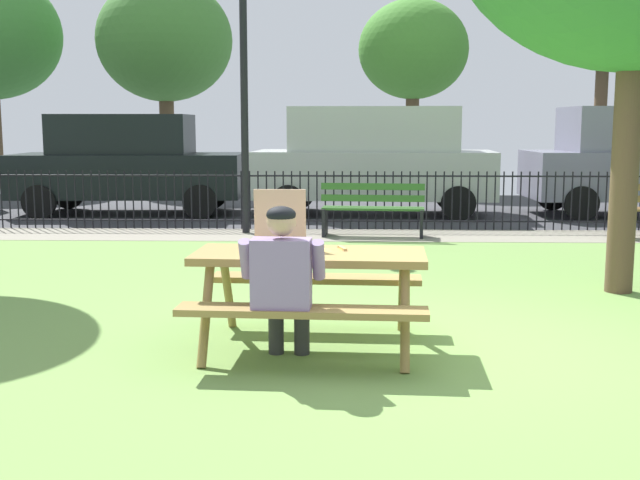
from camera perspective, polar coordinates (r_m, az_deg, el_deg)
ground at (r=7.95m, az=8.14°, el=-4.56°), size 28.00×10.89×0.02m
cobblestone_walkway at (r=12.60m, az=5.77°, el=0.31°), size 28.00×1.40×0.01m
street_asphalt at (r=16.51m, az=4.82°, el=2.23°), size 28.00×6.49×0.01m
picnic_table_foreground at (r=6.19m, az=-0.75°, el=-2.45°), size 1.87×1.57×0.79m
pizza_box_open at (r=6.25m, az=-3.02°, el=0.30°), size 0.43×0.46×0.47m
pizza_slice_on_table at (r=6.26m, az=0.88°, el=-0.65°), size 0.27×0.23×0.02m
adult_at_table at (r=5.70m, az=-2.68°, el=-2.78°), size 0.62×0.61×1.19m
iron_fence_streetside at (r=13.24m, az=5.59°, el=2.89°), size 18.33×0.03×0.98m
park_bench_center at (r=12.39m, az=3.84°, el=2.15°), size 1.63×0.60×0.85m
lamp_post_walkway at (r=12.84m, az=-5.54°, el=13.13°), size 0.28×0.28×4.72m
parked_car_left at (r=15.99m, az=-13.72°, el=5.45°), size 4.47×2.06×1.94m
parked_car_center at (r=15.42m, az=3.92°, el=5.91°), size 4.69×2.15×2.08m
far_tree_midleft at (r=21.96m, az=-11.16°, el=13.92°), size 3.58×3.58×5.57m
far_tree_center at (r=21.48m, az=6.76°, el=13.44°), size 2.89×2.89×5.00m
far_tree_midright at (r=22.53m, az=19.89°, el=14.65°), size 2.90×2.90×5.75m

